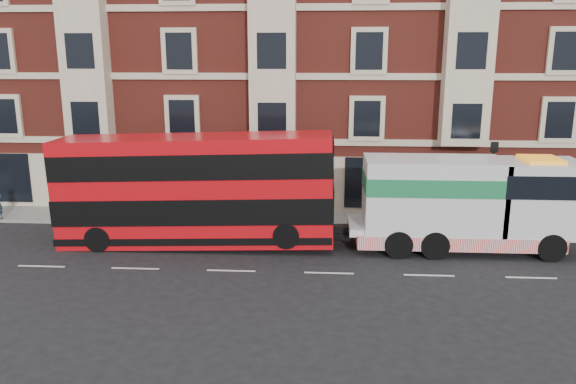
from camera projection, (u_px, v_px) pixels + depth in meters
The scene contains 7 objects.
ground at pixel (231, 271), 22.94m from camera, with size 120.00×120.00×0.00m, color black.
sidewalk at pixel (253, 218), 30.20m from camera, with size 90.00×3.00×0.15m, color slate.
victorian_terrace at pixel (274, 31), 35.08m from camera, with size 45.00×12.00×20.40m.
lamp_post_west at pixel (133, 174), 28.69m from camera, with size 0.35×0.15×4.35m.
lamp_post_east at pixel (492, 179), 27.59m from camera, with size 0.35×0.15×4.35m.
double_decker_bus at pixel (196, 188), 25.58m from camera, with size 12.50×2.87×5.06m.
tow_truck at pixel (463, 202), 24.96m from camera, with size 10.01×2.96×4.17m.
Camera 1 is at (3.67, -21.34, 8.56)m, focal length 35.00 mm.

